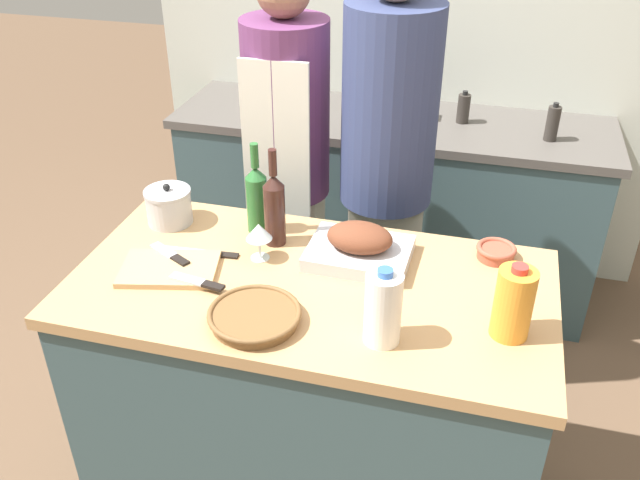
{
  "coord_description": "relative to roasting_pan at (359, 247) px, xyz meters",
  "views": [
    {
      "loc": [
        0.45,
        -1.58,
        2.1
      ],
      "look_at": [
        0.0,
        0.11,
        1.02
      ],
      "focal_mm": 38.0,
      "sensor_mm": 36.0,
      "label": 1
    }
  ],
  "objects": [
    {
      "name": "wine_bottle_green",
      "position": [
        -0.36,
        0.09,
        0.08
      ],
      "size": [
        0.07,
        0.07,
        0.31
      ],
      "color": "#28662D",
      "rests_on": "kitchen_island"
    },
    {
      "name": "mixing_bowl",
      "position": [
        0.41,
        0.12,
        -0.02
      ],
      "size": [
        0.12,
        0.12,
        0.04
      ],
      "color": "#A84C38",
      "rests_on": "kitchen_island"
    },
    {
      "name": "knife_chef",
      "position": [
        -0.49,
        -0.1,
        -0.04
      ],
      "size": [
        0.26,
        0.05,
        0.01
      ],
      "color": "#B7B7BC",
      "rests_on": "kitchen_island"
    },
    {
      "name": "person_cook_aproned",
      "position": [
        -0.42,
        0.6,
        -0.04
      ],
      "size": [
        0.33,
        0.33,
        1.7
      ],
      "rotation": [
        0.0,
        0.0,
        0.03
      ],
      "color": "beige",
      "rests_on": "ground_plane"
    },
    {
      "name": "knife_bread",
      "position": [
        -0.56,
        -0.16,
        -0.03
      ],
      "size": [
        0.16,
        0.11,
        0.01
      ],
      "color": "#B7B7BC",
      "rests_on": "cutting_board"
    },
    {
      "name": "stand_mixer",
      "position": [
        -0.18,
        1.24,
        0.06
      ],
      "size": [
        0.18,
        0.14,
        0.33
      ],
      "color": "#333842",
      "rests_on": "back_counter"
    },
    {
      "name": "person_cook_guest",
      "position": [
        -0.01,
        0.55,
        0.02
      ],
      "size": [
        0.35,
        0.35,
        1.81
      ],
      "rotation": [
        0.0,
        0.0,
        0.23
      ],
      "color": "beige",
      "rests_on": "ground_plane"
    },
    {
      "name": "back_wall",
      "position": [
        -0.11,
        1.61,
        0.29
      ],
      "size": [
        2.56,
        0.1,
        2.55
      ],
      "color": "silver",
      "rests_on": "ground_plane"
    },
    {
      "name": "cutting_board",
      "position": [
        -0.54,
        -0.21,
        -0.04
      ],
      "size": [
        0.32,
        0.25,
        0.02
      ],
      "color": "tan",
      "rests_on": "kitchen_island"
    },
    {
      "name": "condiment_bottle_short",
      "position": [
        0.21,
        1.3,
        -0.01
      ],
      "size": [
        0.06,
        0.06,
        0.15
      ],
      "color": "#332D28",
      "rests_on": "back_counter"
    },
    {
      "name": "wine_bottle_dark",
      "position": [
        -0.28,
        0.03,
        0.08
      ],
      "size": [
        0.07,
        0.07,
        0.33
      ],
      "color": "#381E19",
      "rests_on": "kitchen_island"
    },
    {
      "name": "stock_pot",
      "position": [
        -0.67,
        0.06,
        0.01
      ],
      "size": [
        0.16,
        0.16,
        0.14
      ],
      "color": "#B7B7BC",
      "rests_on": "kitchen_island"
    },
    {
      "name": "condiment_bottle_extra",
      "position": [
        -0.09,
        1.4,
        0.02
      ],
      "size": [
        0.07,
        0.07,
        0.19
      ],
      "color": "#332D28",
      "rests_on": "back_counter"
    },
    {
      "name": "milk_jug",
      "position": [
        0.14,
        -0.36,
        0.06
      ],
      "size": [
        0.1,
        0.1,
        0.22
      ],
      "color": "white",
      "rests_on": "kitchen_island"
    },
    {
      "name": "back_counter",
      "position": [
        -0.11,
        1.26,
        -0.53
      ],
      "size": [
        2.06,
        0.6,
        0.91
      ],
      "color": "#3D565B",
      "rests_on": "ground_plane"
    },
    {
      "name": "wine_glass_left",
      "position": [
        -0.3,
        -0.07,
        0.05
      ],
      "size": [
        0.08,
        0.08,
        0.12
      ],
      "color": "silver",
      "rests_on": "kitchen_island"
    },
    {
      "name": "kitchen_island",
      "position": [
        -0.11,
        -0.16,
        -0.51
      ],
      "size": [
        1.43,
        0.74,
        0.94
      ],
      "color": "#3D565B",
      "rests_on": "ground_plane"
    },
    {
      "name": "condiment_bottle_tall",
      "position": [
        0.6,
        1.19,
        0.0
      ],
      "size": [
        0.06,
        0.06,
        0.17
      ],
      "color": "#332D28",
      "rests_on": "back_counter"
    },
    {
      "name": "knife_paring",
      "position": [
        -0.42,
        -0.27,
        -0.03
      ],
      "size": [
        0.18,
        0.05,
        0.01
      ],
      "color": "#B7B7BC",
      "rests_on": "cutting_board"
    },
    {
      "name": "roasting_pan",
      "position": [
        0.0,
        0.0,
        0.0
      ],
      "size": [
        0.32,
        0.25,
        0.12
      ],
      "color": "#BCBCC1",
      "rests_on": "kitchen_island"
    },
    {
      "name": "wicker_basket",
      "position": [
        -0.21,
        -0.38,
        -0.03
      ],
      "size": [
        0.26,
        0.26,
        0.04
      ],
      "color": "brown",
      "rests_on": "kitchen_island"
    },
    {
      "name": "juice_jug",
      "position": [
        0.46,
        -0.25,
        0.05
      ],
      "size": [
        0.1,
        0.1,
        0.22
      ],
      "color": "orange",
      "rests_on": "kitchen_island"
    }
  ]
}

